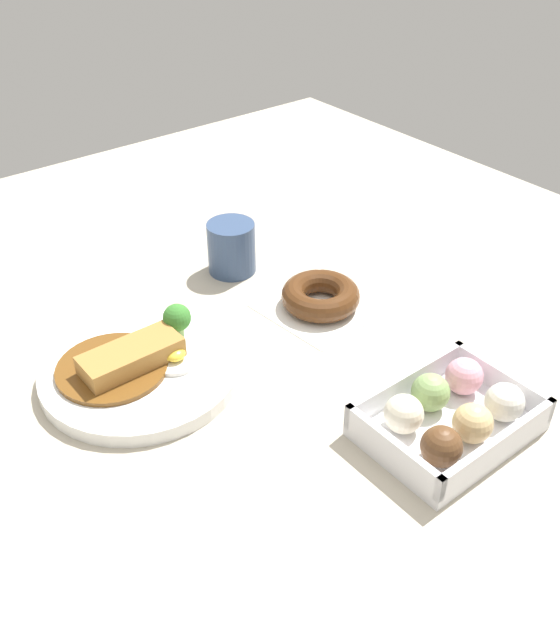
% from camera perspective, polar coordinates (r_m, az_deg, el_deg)
% --- Properties ---
extents(ground_plane, '(1.60, 1.60, 0.00)m').
position_cam_1_polar(ground_plane, '(0.79, -4.24, -8.28)').
color(ground_plane, '#B2A893').
extents(curry_plate, '(0.24, 0.24, 0.07)m').
position_cam_1_polar(curry_plate, '(0.86, -11.33, -3.75)').
color(curry_plate, white).
rests_on(curry_plate, ground_plane).
extents(donut_box, '(0.18, 0.13, 0.06)m').
position_cam_1_polar(donut_box, '(0.79, 13.66, -7.51)').
color(donut_box, white).
rests_on(donut_box, ground_plane).
extents(chocolate_ring_donut, '(0.16, 0.16, 0.03)m').
position_cam_1_polar(chocolate_ring_donut, '(0.96, 3.31, 1.90)').
color(chocolate_ring_donut, white).
rests_on(chocolate_ring_donut, ground_plane).
extents(coffee_mug, '(0.07, 0.07, 0.08)m').
position_cam_1_polar(coffee_mug, '(1.03, -3.96, 5.88)').
color(coffee_mug, '#33476B').
rests_on(coffee_mug, ground_plane).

